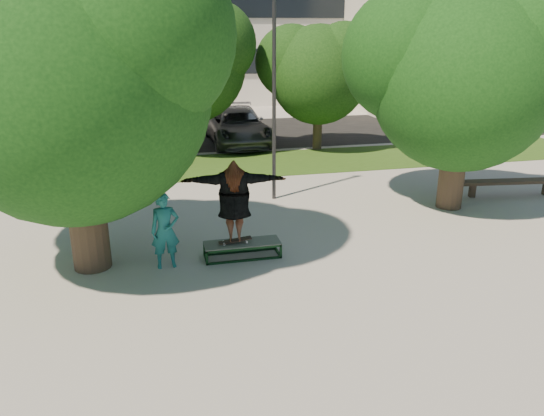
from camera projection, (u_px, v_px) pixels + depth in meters
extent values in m
plane|color=#ABA49D|center=(281.00, 267.00, 12.12)|extent=(120.00, 120.00, 0.00)
cube|color=#284814|center=(248.00, 164.00, 21.08)|extent=(30.00, 4.00, 0.02)
cube|color=black|center=(205.00, 134.00, 26.86)|extent=(40.00, 8.00, 0.01)
cylinder|color=#38281E|center=(85.00, 200.00, 11.63)|extent=(0.84, 0.84, 3.20)
sphere|color=#0F360E|center=(72.00, 86.00, 10.82)|extent=(5.80, 5.80, 5.80)
sphere|color=#0F360E|center=(132.00, 34.00, 10.24)|extent=(4.06, 4.06, 4.06)
cylinder|color=#38281E|center=(454.00, 159.00, 15.68)|extent=(0.76, 0.76, 3.00)
sphere|color=#0F360E|center=(463.00, 80.00, 14.93)|extent=(5.20, 5.20, 5.20)
sphere|color=#0F360E|center=(410.00, 55.00, 15.16)|extent=(3.90, 3.90, 3.90)
sphere|color=#0F360E|center=(516.00, 47.00, 14.41)|extent=(3.64, 3.64, 3.64)
cylinder|color=#38281E|center=(49.00, 131.00, 20.41)|extent=(0.44, 0.44, 2.80)
sphere|color=black|center=(42.00, 76.00, 19.74)|extent=(4.40, 4.40, 4.40)
sphere|color=black|center=(12.00, 60.00, 19.93)|extent=(3.30, 3.30, 3.30)
sphere|color=black|center=(66.00, 55.00, 19.30)|extent=(3.08, 3.08, 3.08)
cylinder|color=#38281E|center=(190.00, 119.00, 22.47)|extent=(0.50, 0.50, 3.00)
sphere|color=black|center=(188.00, 64.00, 21.75)|extent=(4.80, 4.80, 4.80)
sphere|color=black|center=(157.00, 49.00, 21.96)|extent=(3.60, 3.60, 3.60)
sphere|color=black|center=(215.00, 43.00, 21.26)|extent=(3.36, 3.36, 3.36)
cylinder|color=#38281E|center=(318.00, 120.00, 23.25)|extent=(0.40, 0.40, 2.60)
sphere|color=black|center=(319.00, 75.00, 22.62)|extent=(4.20, 4.20, 4.20)
sphere|color=black|center=(292.00, 62.00, 22.81)|extent=(3.15, 3.15, 3.15)
sphere|color=black|center=(344.00, 58.00, 22.20)|extent=(2.94, 2.94, 2.94)
cylinder|color=#2D2D30|center=(274.00, 104.00, 15.96)|extent=(0.12, 0.12, 6.00)
cube|color=black|center=(157.00, 63.00, 33.69)|extent=(27.60, 0.12, 1.60)
cube|color=black|center=(152.00, 4.00, 32.55)|extent=(27.60, 0.12, 1.60)
cube|color=beige|center=(466.00, 45.00, 34.92)|extent=(15.00, 10.00, 8.00)
cube|color=#475147|center=(242.00, 243.00, 12.55)|extent=(1.80, 0.60, 0.03)
cylinder|color=white|center=(224.00, 244.00, 12.37)|extent=(0.06, 0.03, 0.06)
cylinder|color=white|center=(223.00, 242.00, 12.52)|extent=(0.06, 0.03, 0.06)
cylinder|color=white|center=(247.00, 242.00, 12.48)|extent=(0.06, 0.03, 0.06)
cylinder|color=white|center=(246.00, 240.00, 12.63)|extent=(0.06, 0.03, 0.06)
cube|color=black|center=(235.00, 240.00, 12.49)|extent=(0.78, 0.20, 0.10)
imported|color=brown|center=(234.00, 201.00, 12.17)|extent=(2.45, 1.01, 1.93)
imported|color=#1C6A6A|center=(165.00, 231.00, 11.88)|extent=(0.68, 0.48, 1.76)
cube|color=#443729|center=(472.00, 190.00, 17.01)|extent=(0.19, 0.19, 0.46)
cube|color=#443729|center=(511.00, 182.00, 17.05)|extent=(3.46, 0.88, 0.09)
imported|color=#B5B6BA|center=(63.00, 127.00, 24.72)|extent=(2.18, 4.52, 1.49)
imported|color=black|center=(97.00, 134.00, 23.26)|extent=(1.74, 4.35, 1.41)
imported|color=#55555A|center=(238.00, 127.00, 24.57)|extent=(2.69, 5.61, 1.54)
imported|color=silver|center=(241.00, 123.00, 25.76)|extent=(2.26, 5.18, 1.48)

